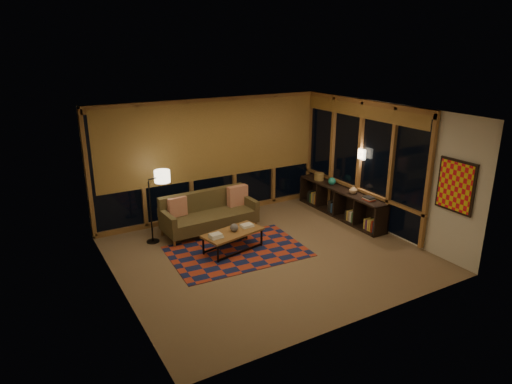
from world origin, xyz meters
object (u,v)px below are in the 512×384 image
coffee_table (233,241)px  floor_lamp (150,208)px  sofa (210,213)px  bookshelf (340,202)px

coffee_table → floor_lamp: 1.77m
sofa → floor_lamp: bearing=173.9°
coffee_table → bookshelf: (2.98, 0.40, 0.14)m
floor_lamp → bookshelf: size_ratio=0.54×
floor_lamp → bookshelf: bearing=-28.6°
sofa → coffee_table: sofa is taller
sofa → floor_lamp: 1.27m
coffee_table → floor_lamp: size_ratio=0.82×
bookshelf → coffee_table: bearing=-172.3°
coffee_table → sofa: bearing=77.7°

